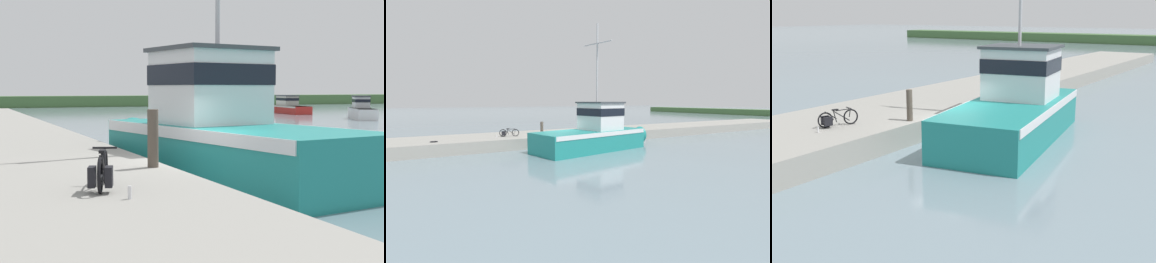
% 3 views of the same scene
% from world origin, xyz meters
% --- Properties ---
extents(ground_plane, '(320.00, 320.00, 0.00)m').
position_xyz_m(ground_plane, '(0.00, 0.00, 0.00)').
color(ground_plane, gray).
extents(dock_pier, '(5.97, 80.00, 0.91)m').
position_xyz_m(dock_pier, '(-4.02, 0.00, 0.46)').
color(dock_pier, gray).
rests_on(dock_pier, ground_plane).
extents(far_shoreline, '(180.00, 5.00, 1.54)m').
position_xyz_m(far_shoreline, '(30.00, 70.78, 0.77)').
color(far_shoreline, '#426638').
rests_on(far_shoreline, ground_plane).
extents(fishing_boat_main, '(5.04, 11.26, 9.96)m').
position_xyz_m(fishing_boat_main, '(1.74, 2.42, 1.37)').
color(fishing_boat_main, teal).
rests_on(fishing_boat_main, ground_plane).
extents(boat_red_outer, '(2.74, 7.99, 1.93)m').
position_xyz_m(boat_red_outer, '(27.41, 40.52, 0.74)').
color(boat_red_outer, '#AD231E').
rests_on(boat_red_outer, ground_plane).
extents(boat_blue_far, '(4.28, 6.52, 2.00)m').
position_xyz_m(boat_blue_far, '(27.17, 28.29, 0.73)').
color(boat_blue_far, silver).
rests_on(boat_blue_far, ground_plane).
extents(bicycle_touring, '(0.75, 1.59, 0.68)m').
position_xyz_m(bicycle_touring, '(-3.16, -3.22, 1.22)').
color(bicycle_touring, black).
rests_on(bicycle_touring, dock_pier).
extents(mooring_post, '(0.24, 0.24, 1.28)m').
position_xyz_m(mooring_post, '(-1.44, -0.78, 1.55)').
color(mooring_post, '#51473D').
rests_on(mooring_post, dock_pier).
extents(water_bottle_by_bike, '(0.06, 0.06, 0.21)m').
position_xyz_m(water_bottle_by_bike, '(-2.96, -4.19, 1.02)').
color(water_bottle_by_bike, silver).
rests_on(water_bottle_by_bike, dock_pier).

